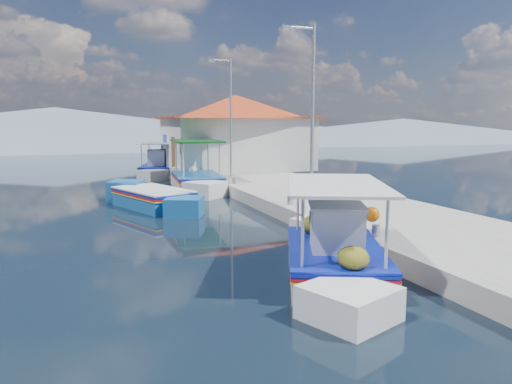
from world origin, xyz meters
name	(u,v)px	position (x,y,z in m)	size (l,w,h in m)	color
ground	(196,242)	(0.00, 0.00, 0.00)	(160.00, 160.00, 0.00)	black
quay	(295,193)	(5.90, 6.00, 0.25)	(5.00, 44.00, 0.50)	#A6A39B
bollards	(256,188)	(3.80, 5.25, 0.65)	(0.20, 17.20, 0.30)	#A5A8AD
main_caique	(332,255)	(2.10, -3.85, 0.43)	(3.74, 6.20, 2.24)	white
caique_green_canopy	(196,181)	(2.59, 10.34, 0.40)	(2.61, 7.16, 2.69)	white
caique_blue_hull	(154,200)	(-0.19, 5.97, 0.30)	(3.23, 5.82, 1.11)	#195999
caique_far	(158,169)	(1.84, 17.23, 0.42)	(3.15, 6.25, 2.29)	white
harbor_building	(236,131)	(6.20, 15.00, 2.78)	(10.49, 10.49, 4.40)	white
lamp_post_near	(310,105)	(4.51, 2.00, 3.85)	(1.21, 0.14, 6.00)	#A5A8AD
lamp_post_far	(229,111)	(4.51, 11.00, 3.85)	(1.21, 0.14, 6.00)	#A5A8AD
mountain_ridge	(145,131)	(6.54, 56.00, 2.04)	(171.40, 96.00, 5.50)	slate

